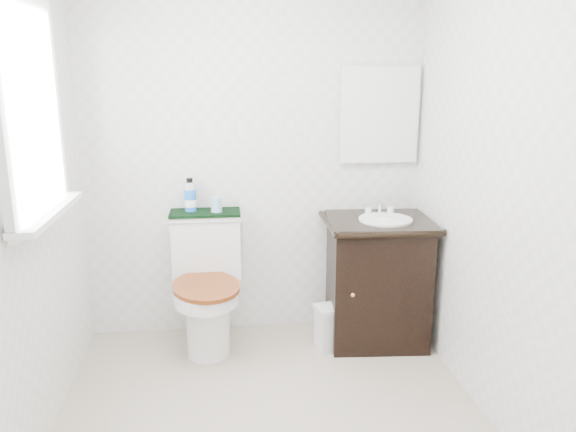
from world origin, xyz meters
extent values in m
plane|color=#B9AB95|center=(0.00, 0.00, 0.00)|extent=(2.40, 2.40, 0.00)
plane|color=silver|center=(0.00, 1.20, 1.20)|extent=(2.40, 0.00, 2.40)
plane|color=silver|center=(0.00, -1.20, 1.20)|extent=(2.40, 0.00, 2.40)
plane|color=silver|center=(-1.10, 0.00, 1.20)|extent=(0.00, 2.40, 2.40)
plane|color=silver|center=(1.10, 0.00, 1.20)|extent=(0.00, 2.40, 2.40)
cube|color=white|center=(-1.07, 0.25, 1.55)|extent=(0.02, 0.70, 0.90)
cube|color=silver|center=(0.82, 1.18, 1.45)|extent=(0.50, 0.02, 0.60)
cylinder|color=white|center=(-0.33, 0.82, 0.21)|extent=(0.27, 0.27, 0.42)
cube|color=white|center=(-0.33, 1.07, 0.21)|extent=(0.27, 0.28, 0.42)
cube|color=white|center=(-0.33, 1.09, 0.61)|extent=(0.44, 0.18, 0.39)
cube|color=white|center=(-0.33, 1.09, 0.83)|extent=(0.46, 0.20, 0.03)
cylinder|color=white|center=(-0.33, 0.78, 0.42)|extent=(0.39, 0.39, 0.08)
cylinder|color=brown|center=(-0.33, 0.78, 0.47)|extent=(0.48, 0.48, 0.03)
cube|color=black|center=(0.77, 0.90, 0.39)|extent=(0.64, 0.56, 0.78)
cube|color=black|center=(0.77, 0.90, 0.80)|extent=(0.69, 0.60, 0.04)
cylinder|color=white|center=(0.80, 0.87, 0.83)|extent=(0.34, 0.34, 0.01)
ellipsoid|color=white|center=(0.80, 0.87, 0.77)|extent=(0.29, 0.29, 0.15)
cylinder|color=silver|center=(0.80, 1.02, 0.87)|extent=(0.02, 0.02, 0.10)
cube|color=silver|center=(0.45, 0.80, 0.13)|extent=(0.21, 0.18, 0.26)
cube|color=silver|center=(0.45, 0.80, 0.28)|extent=(0.23, 0.20, 0.03)
cube|color=black|center=(-0.33, 1.09, 0.85)|extent=(0.45, 0.22, 0.02)
cylinder|color=blue|center=(-0.42, 1.12, 0.93)|extent=(0.07, 0.07, 0.14)
cylinder|color=silver|center=(-0.42, 1.12, 1.02)|extent=(0.07, 0.07, 0.05)
cylinder|color=black|center=(-0.42, 1.12, 1.06)|extent=(0.04, 0.04, 0.03)
cone|color=#7CACCB|center=(-0.25, 1.07, 0.90)|extent=(0.07, 0.07, 0.09)
ellipsoid|color=#1A7C7A|center=(0.72, 1.03, 0.83)|extent=(0.06, 0.04, 0.02)
camera|label=1|loc=(-0.22, -2.42, 1.71)|focal=35.00mm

